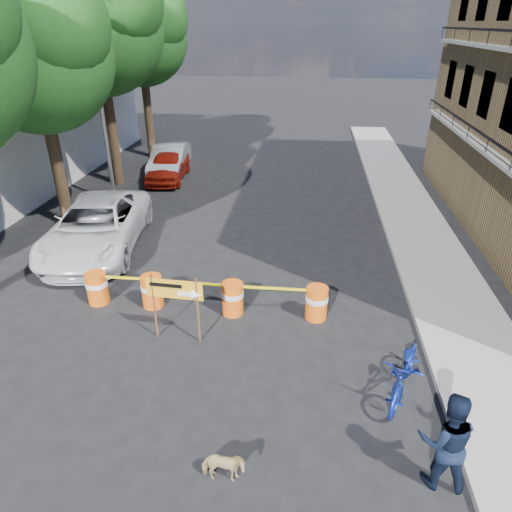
% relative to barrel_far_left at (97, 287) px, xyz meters
% --- Properties ---
extents(ground, '(120.00, 120.00, 0.00)m').
position_rel_barrel_far_left_xyz_m(ground, '(3.43, -2.02, -0.47)').
color(ground, black).
rests_on(ground, ground).
extents(sidewalk_east, '(2.40, 40.00, 0.15)m').
position_rel_barrel_far_left_xyz_m(sidewalk_east, '(9.63, 3.98, -0.40)').
color(sidewalk_east, gray).
rests_on(sidewalk_east, ground).
extents(tree_mid_a, '(5.25, 5.00, 8.68)m').
position_rel_barrel_far_left_xyz_m(tree_mid_a, '(-3.31, 4.98, 5.53)').
color(tree_mid_a, '#332316').
rests_on(tree_mid_a, ground).
extents(tree_mid_b, '(5.67, 5.40, 9.62)m').
position_rel_barrel_far_left_xyz_m(tree_mid_b, '(-3.30, 9.98, 6.24)').
color(tree_mid_b, '#332316').
rests_on(tree_mid_b, ground).
extents(tree_far, '(5.04, 4.80, 8.84)m').
position_rel_barrel_far_left_xyz_m(tree_far, '(-3.31, 14.98, 5.74)').
color(tree_far, '#332316').
rests_on(tree_far, ground).
extents(streetlamp, '(1.25, 0.18, 8.00)m').
position_rel_barrel_far_left_xyz_m(streetlamp, '(-2.51, 7.48, 3.90)').
color(streetlamp, gray).
rests_on(streetlamp, ground).
extents(barrel_far_left, '(0.58, 0.58, 0.90)m').
position_rel_barrel_far_left_xyz_m(barrel_far_left, '(0.00, 0.00, 0.00)').
color(barrel_far_left, '#E74E0D').
rests_on(barrel_far_left, ground).
extents(barrel_mid_left, '(0.58, 0.58, 0.90)m').
position_rel_barrel_far_left_xyz_m(barrel_mid_left, '(1.54, 0.01, 0.00)').
color(barrel_mid_left, '#E74E0D').
rests_on(barrel_mid_left, ground).
extents(barrel_mid_right, '(0.58, 0.58, 0.90)m').
position_rel_barrel_far_left_xyz_m(barrel_mid_right, '(3.73, -0.09, 0.00)').
color(barrel_mid_right, '#E74E0D').
rests_on(barrel_mid_right, ground).
extents(barrel_far_right, '(0.58, 0.58, 0.90)m').
position_rel_barrel_far_left_xyz_m(barrel_far_right, '(5.91, -0.05, 0.00)').
color(barrel_far_right, '#E74E0D').
rests_on(barrel_far_right, ground).
extents(detour_sign, '(1.36, 0.26, 1.75)m').
position_rel_barrel_far_left_xyz_m(detour_sign, '(2.77, -1.36, 0.80)').
color(detour_sign, '#592D19').
rests_on(detour_sign, ground).
extents(pedestrian, '(0.95, 0.77, 1.86)m').
position_rel_barrel_far_left_xyz_m(pedestrian, '(7.93, -4.60, 0.46)').
color(pedestrian, black).
rests_on(pedestrian, ground).
extents(bicycle, '(1.12, 1.33, 2.16)m').
position_rel_barrel_far_left_xyz_m(bicycle, '(7.69, -2.60, 0.61)').
color(bicycle, '#142CA6').
rests_on(bicycle, ground).
extents(dog, '(0.77, 0.37, 0.64)m').
position_rel_barrel_far_left_xyz_m(dog, '(4.38, -5.02, -0.15)').
color(dog, tan).
rests_on(dog, ground).
extents(suv_white, '(3.47, 6.20, 1.64)m').
position_rel_barrel_far_left_xyz_m(suv_white, '(-1.37, 3.20, 0.35)').
color(suv_white, silver).
rests_on(suv_white, ground).
extents(sedan_red, '(1.93, 4.16, 1.38)m').
position_rel_barrel_far_left_xyz_m(sedan_red, '(-1.21, 10.91, 0.22)').
color(sedan_red, maroon).
rests_on(sedan_red, ground).
extents(sedan_silver, '(2.00, 4.58, 1.46)m').
position_rel_barrel_far_left_xyz_m(sedan_silver, '(-1.37, 11.76, 0.26)').
color(sedan_silver, '#ACAFB4').
rests_on(sedan_silver, ground).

